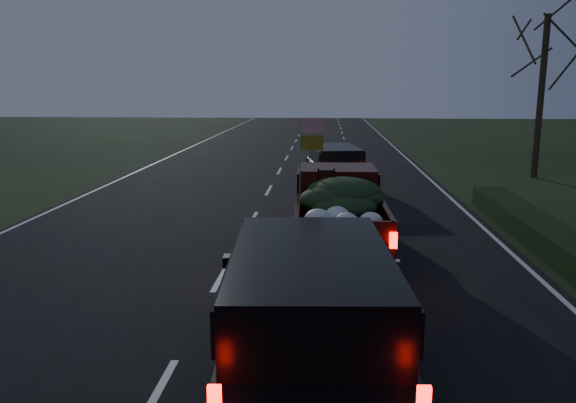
# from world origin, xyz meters

# --- Properties ---
(ground) EXTENTS (120.00, 120.00, 0.00)m
(ground) POSITION_xyz_m (0.00, 0.00, 0.00)
(ground) COLOR black
(ground) RESTS_ON ground
(road_asphalt) EXTENTS (14.00, 120.00, 0.02)m
(road_asphalt) POSITION_xyz_m (0.00, 0.00, 0.01)
(road_asphalt) COLOR black
(road_asphalt) RESTS_ON ground
(hedge_row) EXTENTS (1.00, 10.00, 0.60)m
(hedge_row) POSITION_xyz_m (7.80, 3.00, 0.30)
(hedge_row) COLOR black
(hedge_row) RESTS_ON ground
(bare_tree_far) EXTENTS (3.60, 3.60, 7.00)m
(bare_tree_far) POSITION_xyz_m (11.50, 14.00, 5.23)
(bare_tree_far) COLOR black
(bare_tree_far) RESTS_ON ground
(pickup_truck) EXTENTS (2.26, 5.61, 2.91)m
(pickup_truck) POSITION_xyz_m (2.53, 2.28, 1.09)
(pickup_truck) COLOR #3A0E08
(pickup_truck) RESTS_ON ground
(lead_suv) EXTENTS (2.52, 4.67, 1.27)m
(lead_suv) POSITION_xyz_m (2.58, 11.77, 0.96)
(lead_suv) COLOR black
(lead_suv) RESTS_ON ground
(rear_suv) EXTENTS (2.67, 5.41, 1.52)m
(rear_suv) POSITION_xyz_m (2.01, -4.15, 1.15)
(rear_suv) COLOR black
(rear_suv) RESTS_ON ground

